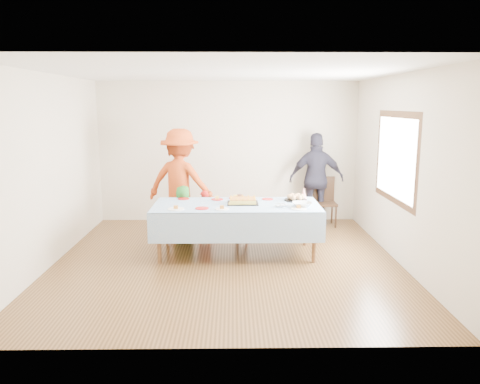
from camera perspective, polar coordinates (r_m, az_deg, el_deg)
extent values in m
plane|color=#432B13|center=(6.95, -1.62, -8.40)|extent=(5.00, 5.00, 0.00)
cube|color=beige|center=(9.11, -1.47, 4.88)|extent=(5.00, 0.04, 2.70)
cube|color=beige|center=(4.17, -2.15, -2.10)|extent=(5.00, 0.04, 2.70)
cube|color=beige|center=(7.12, -22.25, 2.45)|extent=(0.04, 5.00, 2.70)
cube|color=beige|center=(7.06, 19.09, 2.58)|extent=(0.04, 5.00, 2.70)
cube|color=white|center=(6.58, -1.75, 14.41)|extent=(5.00, 5.00, 0.04)
cube|color=#472B16|center=(7.21, 18.40, 3.99)|extent=(0.03, 1.75, 1.35)
cylinder|color=#56351D|center=(6.85, -9.86, -5.65)|extent=(0.06, 0.06, 0.73)
cylinder|color=#56351D|center=(6.86, 9.04, -5.58)|extent=(0.06, 0.06, 0.73)
cylinder|color=#56351D|center=(7.65, -8.89, -3.89)|extent=(0.06, 0.06, 0.73)
cylinder|color=#56351D|center=(7.66, 7.97, -3.83)|extent=(0.06, 0.06, 0.73)
cube|color=#56351D|center=(7.08, -0.43, -1.74)|extent=(2.40, 1.00, 0.04)
cube|color=white|center=(7.07, -0.43, -1.54)|extent=(2.50, 1.10, 0.01)
cube|color=black|center=(7.12, 0.33, -1.36)|extent=(0.47, 0.36, 0.01)
cube|color=#F9DC5F|center=(7.11, 0.34, -1.08)|extent=(0.39, 0.30, 0.06)
cube|color=#A55B26|center=(7.10, 0.34, -0.81)|extent=(0.39, 0.30, 0.01)
cylinder|color=black|center=(7.39, 6.80, -0.97)|extent=(0.35, 0.35, 0.02)
sphere|color=tan|center=(7.39, 7.53, -0.57)|extent=(0.09, 0.09, 0.09)
sphere|color=tan|center=(7.46, 7.08, -0.45)|extent=(0.09, 0.09, 0.09)
sphere|color=tan|center=(7.45, 6.37, -0.45)|extent=(0.09, 0.09, 0.09)
sphere|color=tan|center=(7.36, 6.08, -0.57)|extent=(0.09, 0.09, 0.09)
sphere|color=tan|center=(7.29, 6.53, -0.69)|extent=(0.09, 0.09, 0.09)
sphere|color=tan|center=(7.30, 7.25, -0.69)|extent=(0.09, 0.09, 0.09)
sphere|color=tan|center=(7.38, 6.81, -0.57)|extent=(0.09, 0.09, 0.09)
imported|color=silver|center=(6.94, 7.56, -1.52)|extent=(0.29, 0.29, 0.07)
cone|color=silver|center=(7.52, 7.77, -0.16)|extent=(0.11, 0.11, 0.18)
cylinder|color=red|center=(7.50, -6.91, -0.82)|extent=(0.18, 0.18, 0.01)
cylinder|color=red|center=(7.41, -2.80, -0.90)|extent=(0.19, 0.19, 0.01)
cylinder|color=red|center=(7.50, -0.59, -0.75)|extent=(0.20, 0.20, 0.01)
cylinder|color=red|center=(7.44, 3.37, -0.86)|extent=(0.18, 0.18, 0.01)
cylinder|color=red|center=(6.80, -4.66, -1.99)|extent=(0.20, 0.20, 0.01)
cylinder|color=white|center=(6.79, -7.83, -2.06)|extent=(0.24, 0.24, 0.01)
cylinder|color=white|center=(6.73, -2.22, -2.08)|extent=(0.20, 0.20, 0.01)
cylinder|color=white|center=(6.81, 7.16, -2.01)|extent=(0.23, 0.23, 0.01)
cylinder|color=black|center=(8.80, 9.44, -3.06)|extent=(0.03, 0.03, 0.41)
cylinder|color=black|center=(8.87, 11.60, -3.03)|extent=(0.03, 0.03, 0.41)
cylinder|color=black|center=(9.12, 9.05, -2.56)|extent=(0.03, 0.03, 0.41)
cylinder|color=black|center=(9.19, 11.14, -2.53)|extent=(0.03, 0.03, 0.41)
cube|color=black|center=(8.94, 10.35, -1.41)|extent=(0.40, 0.40, 0.05)
cube|color=black|center=(9.07, 10.18, 0.41)|extent=(0.40, 0.04, 0.47)
imported|color=#B41B16|center=(8.07, -4.39, -2.67)|extent=(0.34, 0.27, 0.82)
imported|color=#236A23|center=(7.75, -6.91, -2.74)|extent=(0.48, 0.33, 0.97)
imported|color=#AD7051|center=(7.87, -0.17, -3.09)|extent=(0.42, 0.35, 0.80)
imported|color=#BD4317|center=(8.21, -7.28, 1.19)|extent=(1.34, 0.99, 1.86)
imported|color=#2E2C3D|center=(8.98, 9.31, 1.58)|extent=(1.04, 0.46, 1.75)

